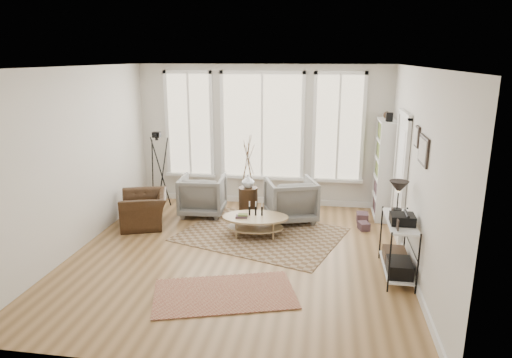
% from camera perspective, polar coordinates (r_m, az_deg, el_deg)
% --- Properties ---
extents(room, '(5.50, 5.54, 2.90)m').
position_cam_1_polar(room, '(6.87, -2.22, 1.45)').
color(room, '#997245').
rests_on(room, ground).
extents(bay_window, '(4.14, 0.12, 2.24)m').
position_cam_1_polar(bay_window, '(9.44, 0.77, 6.34)').
color(bay_window, '#D5BC81').
rests_on(bay_window, ground).
extents(door, '(0.09, 1.06, 2.22)m').
position_cam_1_polar(door, '(8.01, 17.62, 0.49)').
color(door, silver).
rests_on(door, ground).
extents(bookcase, '(0.31, 0.85, 2.06)m').
position_cam_1_polar(bookcase, '(9.07, 15.73, 1.20)').
color(bookcase, white).
rests_on(bookcase, ground).
extents(low_shelf, '(0.38, 1.08, 1.30)m').
position_cam_1_polar(low_shelf, '(6.81, 17.37, -7.47)').
color(low_shelf, white).
rests_on(low_shelf, ground).
extents(wall_art, '(0.04, 0.88, 0.44)m').
position_cam_1_polar(wall_art, '(6.49, 20.00, 3.81)').
color(wall_art, black).
rests_on(wall_art, ground).
extents(rug_main, '(3.15, 2.73, 0.01)m').
position_cam_1_polar(rug_main, '(8.11, 0.61, -6.92)').
color(rug_main, brown).
rests_on(rug_main, ground).
extents(rug_runner, '(2.06, 1.52, 0.01)m').
position_cam_1_polar(rug_runner, '(6.23, -3.95, -14.09)').
color(rug_runner, maroon).
rests_on(rug_runner, ground).
extents(coffee_table, '(1.20, 0.83, 0.53)m').
position_cam_1_polar(coffee_table, '(7.95, -0.13, -5.23)').
color(coffee_table, tan).
rests_on(coffee_table, ground).
extents(armchair_left, '(0.90, 0.92, 0.79)m').
position_cam_1_polar(armchair_left, '(9.06, -6.69, -2.01)').
color(armchair_left, gray).
rests_on(armchair_left, ground).
extents(armchair_right, '(1.12, 1.14, 0.82)m').
position_cam_1_polar(armchair_right, '(8.68, 4.36, -2.61)').
color(armchair_right, gray).
rests_on(armchair_right, ground).
extents(side_table, '(0.37, 0.37, 1.57)m').
position_cam_1_polar(side_table, '(8.87, -1.00, 0.11)').
color(side_table, '#352213').
rests_on(side_table, ground).
extents(vase, '(0.32, 0.32, 0.26)m').
position_cam_1_polar(vase, '(8.90, -1.00, -0.26)').
color(vase, silver).
rests_on(vase, side_table).
extents(accent_chair, '(1.17, 1.10, 0.62)m').
position_cam_1_polar(accent_chair, '(8.70, -13.77, -3.71)').
color(accent_chair, '#352213').
rests_on(accent_chair, ground).
extents(tripod_camera, '(0.56, 0.56, 1.58)m').
position_cam_1_polar(tripod_camera, '(9.57, -12.06, 0.73)').
color(tripod_camera, black).
rests_on(tripod_camera, ground).
extents(book_stack_near, '(0.21, 0.27, 0.17)m').
position_cam_1_polar(book_stack_near, '(8.92, 13.13, -4.69)').
color(book_stack_near, brown).
rests_on(book_stack_near, ground).
extents(book_stack_far, '(0.23, 0.26, 0.14)m').
position_cam_1_polar(book_stack_far, '(8.53, 13.32, -5.74)').
color(book_stack_far, brown).
rests_on(book_stack_far, ground).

